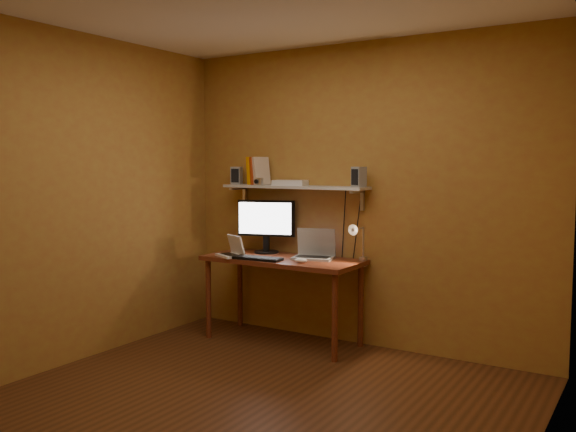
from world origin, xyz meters
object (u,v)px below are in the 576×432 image
Objects in this scene: laptop at (315,251)px; netbook at (233,251)px; monitor at (266,223)px; shelf_camera at (258,181)px; router at (290,183)px; keyboard at (258,258)px; mouse at (301,260)px; desk at (283,267)px; desk_lamp at (358,237)px; speaker_left at (237,175)px; wall_shelf at (294,187)px; speaker_right at (359,177)px.

netbook is at bearing -170.34° from laptop.
monitor is 4.58× the size of shelf_camera.
shelf_camera is 0.39× the size of router.
keyboard is 3.79× the size of shelf_camera.
desk is at bearing 136.29° from mouse.
desk_lamp is at bearing -12.60° from laptop.
desk_lamp is 2.27× the size of speaker_left.
netbook reaches higher than desk.
wall_shelf reaches higher than netbook.
keyboard is at bearing 172.71° from mouse.
laptop reaches higher than netbook.
shelf_camera is (-0.35, -0.07, 0.05)m from wall_shelf.
keyboard is at bearing -121.06° from desk.
router is at bearing 14.44° from shelf_camera.
keyboard is at bearing -153.03° from laptop.
shelf_camera is at bearing -165.56° from router.
speaker_left is at bearing 165.69° from shelf_camera.
wall_shelf is at bearing -11.03° from router.
wall_shelf reaches higher than desk.
router is at bearing 71.26° from netbook.
desk is 0.26m from keyboard.
speaker_right is (0.37, 0.33, 0.69)m from mouse.
shelf_camera is (0.07, 0.29, 0.61)m from netbook.
wall_shelf is at bearing 11.28° from shelf_camera.
speaker_right is at bearing 21.82° from keyboard.
keyboard is at bearing -56.03° from shelf_camera.
mouse is 0.29× the size of desk_lamp.
laptop is 3.40× the size of shelf_camera.
router is (-0.04, 0.01, 0.04)m from wall_shelf.
mouse is 0.85m from speaker_right.
shelf_camera is 0.31m from router.
wall_shelf is 0.77m from desk_lamp.
speaker_right is 0.99m from shelf_camera.
shelf_camera is (-0.99, -0.06, -0.05)m from speaker_right.
wall_shelf reaches higher than mouse.
speaker_left is 0.97× the size of speaker_right.
mouse is at bearing -47.39° from monitor.
keyboard is (-0.12, -0.20, 0.10)m from desk.
laptop is 0.73m from netbook.
router is at bearing -9.60° from monitor.
keyboard is at bearing -100.97° from router.
netbook is 1.77× the size of speaker_right.
monitor is 0.45m from router.
wall_shelf is at bearing -12.58° from monitor.
router is (-0.32, 0.35, 0.63)m from mouse.
desk is at bearing -144.88° from speaker_right.
shelf_camera is (-0.06, -0.04, 0.38)m from monitor.
speaker_left reaches higher than wall_shelf.
desk is 4.81× the size of router.
speaker_left is at bearing 157.24° from monitor.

